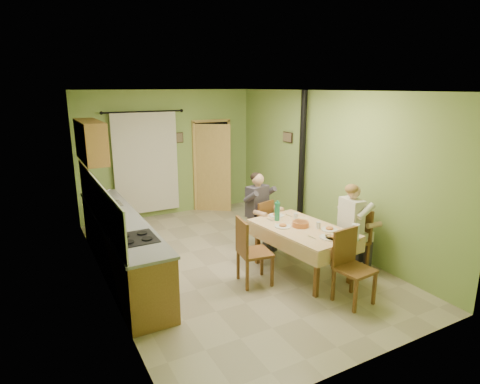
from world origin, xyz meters
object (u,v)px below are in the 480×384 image
dining_table (302,250)px  stove_flue (301,182)px  chair_right (351,252)px  man_far (259,203)px  chair_near (353,282)px  man_right (353,217)px  chair_left (254,265)px  chair_far (259,235)px

dining_table → stove_flue: stove_flue is taller
stove_flue → chair_right: bearing=-100.3°
chair_right → man_far: bearing=37.8°
dining_table → man_far: 1.23m
chair_near → man_right: man_right is taller
chair_left → man_right: 1.74m
dining_table → chair_right: (0.79, -0.26, -0.09)m
man_far → man_right: size_ratio=1.00×
chair_far → stove_flue: stove_flue is taller
chair_right → stove_flue: 1.98m
chair_far → chair_left: (-0.72, -1.04, 0.00)m
stove_flue → man_right: bearing=-100.7°
chair_far → dining_table: bearing=-101.3°
chair_far → stove_flue: (1.23, 0.43, 0.74)m
chair_left → man_far: size_ratio=0.73×
chair_far → man_right: size_ratio=0.68×
dining_table → chair_right: bearing=-24.9°
chair_left → stove_flue: stove_flue is taller
dining_table → chair_left: (-0.83, 0.07, -0.09)m
man_right → stove_flue: stove_flue is taller
chair_right → chair_left: chair_left is taller
man_far → dining_table: bearing=-101.1°
chair_near → chair_far: bearing=-90.7°
chair_near → stove_flue: (1.04, 2.60, 0.73)m
man_right → dining_table: bearing=75.8°
chair_right → stove_flue: stove_flue is taller
chair_right → chair_left: bearing=83.0°
stove_flue → chair_far: bearing=-160.7°
chair_far → chair_right: chair_right is taller
stove_flue → man_far: bearing=-161.2°
dining_table → man_far: (-0.12, 1.12, 0.50)m
chair_left → stove_flue: 2.55m
man_right → chair_near: bearing=143.1°
chair_right → stove_flue: (0.33, 1.81, 0.73)m
chair_near → dining_table: bearing=-91.7°
man_far → stove_flue: 1.31m
man_far → chair_right: bearing=-73.9°
chair_right → man_right: size_ratio=0.73×
dining_table → man_right: man_right is taller
chair_left → man_far: (0.71, 1.05, 0.59)m
dining_table → chair_far: 1.12m
chair_near → chair_left: size_ratio=0.99×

